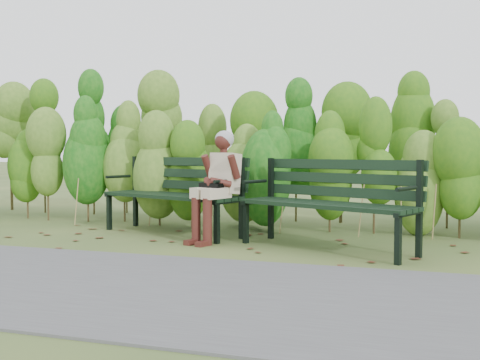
% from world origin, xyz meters
% --- Properties ---
extents(ground, '(80.00, 80.00, 0.00)m').
position_xyz_m(ground, '(0.00, 0.00, 0.00)').
color(ground, '#365025').
extents(footpath, '(60.00, 2.50, 0.01)m').
position_xyz_m(footpath, '(0.00, -2.20, 0.01)').
color(footpath, '#474749').
rests_on(footpath, ground).
extents(hedge_band, '(11.04, 1.67, 2.42)m').
position_xyz_m(hedge_band, '(0.00, 1.86, 1.26)').
color(hedge_band, '#47381E').
rests_on(hedge_band, ground).
extents(leaf_litter, '(5.86, 2.26, 0.01)m').
position_xyz_m(leaf_litter, '(-0.03, 0.02, 0.00)').
color(leaf_litter, '#572E1B').
rests_on(leaf_litter, ground).
extents(bench_left, '(2.16, 1.33, 1.03)m').
position_xyz_m(bench_left, '(-0.99, 0.68, 0.61)').
color(bench_left, black).
rests_on(bench_left, ground).
extents(bench_right, '(2.13, 1.42, 1.02)m').
position_xyz_m(bench_right, '(1.17, 0.09, 0.60)').
color(bench_right, black).
rests_on(bench_right, ground).
extents(seated_woman, '(0.58, 0.80, 1.36)m').
position_xyz_m(seated_woman, '(-0.24, 0.19, 0.78)').
color(seated_woman, '#BDA08E').
rests_on(seated_woman, ground).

